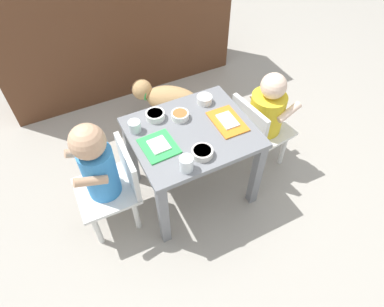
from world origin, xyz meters
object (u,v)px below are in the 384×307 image
at_px(cereal_bowl_left_side, 204,99).
at_px(cereal_bowl_right_side, 155,115).
at_px(seated_child_right, 265,113).
at_px(dining_table, 192,143).
at_px(veggie_bowl_near, 180,115).
at_px(veggie_bowl_far, 202,152).
at_px(food_tray_left, 159,146).
at_px(water_cup_left, 135,127).
at_px(seated_child_left, 101,168).
at_px(water_cup_right, 186,164).
at_px(dog, 168,99).
at_px(food_tray_right, 227,121).

bearing_deg(cereal_bowl_left_side, cereal_bowl_right_side, 179.38).
relative_size(seated_child_right, cereal_bowl_right_side, 6.65).
xyz_separation_m(dining_table, veggie_bowl_near, (-0.01, 0.11, 0.11)).
distance_m(veggie_bowl_far, cereal_bowl_left_side, 0.36).
height_order(seated_child_right, veggie_bowl_near, seated_child_right).
bearing_deg(cereal_bowl_right_side, seated_child_right, -13.88).
xyz_separation_m(veggie_bowl_far, cereal_bowl_left_side, (0.18, 0.31, 0.00)).
xyz_separation_m(seated_child_right, food_tray_left, (-0.63, -0.04, 0.09)).
distance_m(dining_table, water_cup_left, 0.29).
distance_m(seated_child_left, cereal_bowl_left_side, 0.63).
height_order(water_cup_left, water_cup_right, water_cup_right).
bearing_deg(food_tray_left, seated_child_right, 3.84).
bearing_deg(veggie_bowl_far, veggie_bowl_near, 86.38).
height_order(food_tray_left, cereal_bowl_left_side, cereal_bowl_left_side).
bearing_deg(seated_child_left, seated_child_right, 0.53).
xyz_separation_m(dog, cereal_bowl_left_side, (0.04, -0.41, 0.28)).
xyz_separation_m(dining_table, seated_child_left, (-0.45, 0.01, 0.04)).
xyz_separation_m(food_tray_left, veggie_bowl_near, (0.17, 0.13, 0.01)).
height_order(water_cup_left, veggie_bowl_far, water_cup_left).
bearing_deg(seated_child_left, dining_table, -1.25).
bearing_deg(water_cup_right, cereal_bowl_left_side, 51.85).
height_order(dog, water_cup_left, water_cup_left).
bearing_deg(veggie_bowl_far, food_tray_right, 32.34).
distance_m(dog, water_cup_left, 0.64).
bearing_deg(veggie_bowl_far, food_tray_left, 138.89).
bearing_deg(veggie_bowl_near, cereal_bowl_left_side, 17.34).
distance_m(seated_child_left, water_cup_left, 0.25).
bearing_deg(water_cup_right, cereal_bowl_right_side, 89.11).
bearing_deg(water_cup_right, dining_table, 57.26).
distance_m(dining_table, water_cup_right, 0.26).
relative_size(seated_child_right, dog, 1.50).
relative_size(dining_table, seated_child_left, 0.85).
xyz_separation_m(cereal_bowl_right_side, cereal_bowl_left_side, (0.27, -0.00, 0.00)).
xyz_separation_m(food_tray_right, water_cup_left, (-0.42, 0.15, 0.02)).
distance_m(seated_child_left, food_tray_right, 0.64).
bearing_deg(veggie_bowl_far, dining_table, 79.61).
xyz_separation_m(dog, water_cup_left, (-0.35, -0.45, 0.29)).
xyz_separation_m(dog, water_cup_right, (-0.24, -0.77, 0.29)).
xyz_separation_m(food_tray_right, veggie_bowl_far, (-0.21, -0.13, 0.01)).
height_order(food_tray_left, cereal_bowl_right_side, cereal_bowl_right_side).
distance_m(seated_child_right, cereal_bowl_right_side, 0.60).
height_order(food_tray_right, veggie_bowl_far, veggie_bowl_far).
relative_size(cereal_bowl_left_side, veggie_bowl_near, 0.90).
xyz_separation_m(food_tray_left, food_tray_right, (0.36, 0.00, -0.00)).
height_order(dog, veggie_bowl_far, veggie_bowl_far).
height_order(seated_child_left, veggie_bowl_far, seated_child_left).
xyz_separation_m(dining_table, food_tray_right, (0.18, -0.02, 0.09)).
height_order(dog, veggie_bowl_near, veggie_bowl_near).
relative_size(dog, cereal_bowl_left_side, 5.27).
bearing_deg(dining_table, dog, 78.88).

